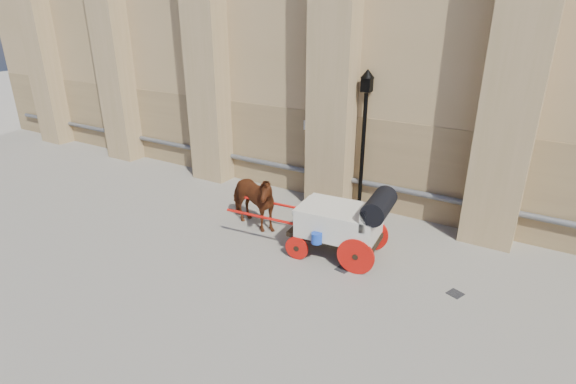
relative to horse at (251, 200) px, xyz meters
The scene contains 6 objects.
ground 2.54m from the horse, 20.67° to the right, with size 90.00×90.00×0.00m, color gray.
horse is the anchor object (origin of this frame).
carriage 3.11m from the horse, ahead, with size 4.56×1.71×1.96m.
street_lamp 4.01m from the horse, 52.86° to the left, with size 0.42×0.42×4.50m.
drain_grate_near 3.57m from the horse, 12.62° to the right, with size 0.32×0.32×0.01m, color black.
drain_grate_far 6.14m from the horse, ahead, with size 0.32×0.32×0.01m, color black.
Camera 1 is at (5.04, -9.04, 6.20)m, focal length 28.00 mm.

